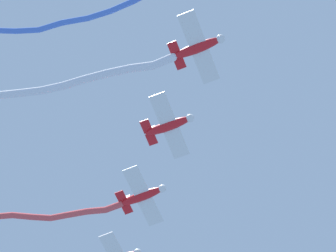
{
  "coord_description": "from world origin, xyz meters",
  "views": [
    {
      "loc": [
        4.13,
        0.49,
        4.19
      ],
      "look_at": [
        -12.37,
        -19.09,
        66.77
      ],
      "focal_mm": 65.77,
      "sensor_mm": 36.0,
      "label": 1
    }
  ],
  "objects": [
    {
      "name": "airplane_right_wing",
      "position": [
        -12.43,
        -18.97,
        66.78
      ],
      "size": [
        7.79,
        6.09,
        1.99
      ],
      "rotation": [
        0.0,
        0.0,
        2.08
      ],
      "color": "red"
    },
    {
      "name": "smoke_trail_lead",
      "position": [
        2.21,
        -15.23,
        67.97
      ],
      "size": [
        15.66,
        21.77,
        3.98
      ],
      "color": "#4C75DB"
    },
    {
      "name": "airplane_slot",
      "position": [
        -15.84,
        -27.73,
        67.03
      ],
      "size": [
        7.85,
        6.12,
        1.99
      ],
      "rotation": [
        0.0,
        0.0,
        2.05
      ],
      "color": "red"
    },
    {
      "name": "smoke_trail_left_wing",
      "position": [
        -1.32,
        -22.42,
        68.54
      ],
      "size": [
        14.29,
        19.93,
        5.29
      ],
      "color": "white"
    },
    {
      "name": "smoke_trail_slot",
      "position": [
        -10.06,
        -36.85,
        68.47
      ],
      "size": [
        10.54,
        13.46,
        4.04
      ],
      "color": "#DB4C4C"
    },
    {
      "name": "airplane_left_wing",
      "position": [
        -9.02,
        -10.2,
        66.53
      ],
      "size": [
        7.81,
        6.1,
        1.99
      ],
      "rotation": [
        0.0,
        0.0,
        2.07
      ],
      "color": "red"
    }
  ]
}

